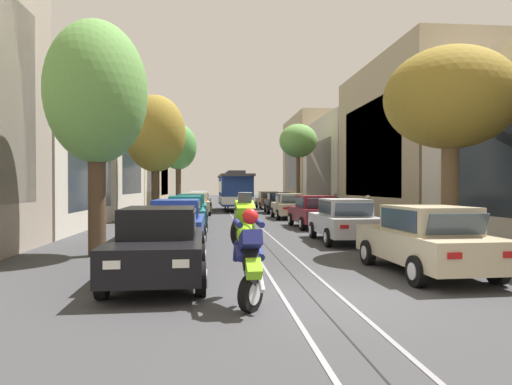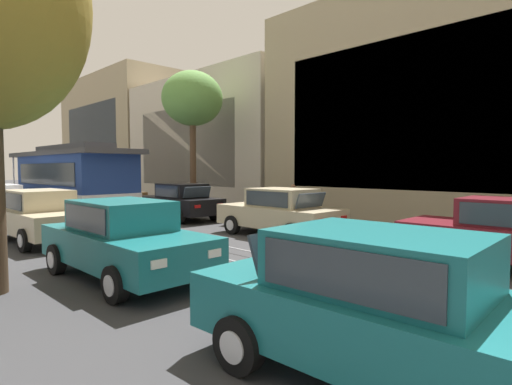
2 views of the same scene
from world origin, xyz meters
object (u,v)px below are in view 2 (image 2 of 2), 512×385
street_tree_kerb_right_second (192,100)px  pedestrian_on_left_pavement (293,200)px  parked_car_maroon_mid_right (509,234)px  parked_car_beige_fifth_left (41,216)px  parked_car_teal_fourth_left (124,239)px  cable_car_trolley (73,181)px  parked_car_teal_mid_left (389,308)px  parked_car_brown_sixth_right (113,195)px  parked_car_black_fifth_right (180,201)px  parked_car_beige_fourth_right (280,212)px

street_tree_kerb_right_second → pedestrian_on_left_pavement: (1.67, -5.06, -4.74)m
parked_car_maroon_mid_right → parked_car_beige_fifth_left: bearing=119.1°
parked_car_teal_fourth_left → cable_car_trolley: (3.10, 11.04, 0.86)m
parked_car_teal_mid_left → street_tree_kerb_right_second: 17.34m
street_tree_kerb_right_second → cable_car_trolley: street_tree_kerb_right_second is taller
parked_car_beige_fifth_left → parked_car_brown_sixth_right: size_ratio=1.00×
parked_car_teal_fourth_left → parked_car_maroon_mid_right: same height
parked_car_maroon_mid_right → parked_car_black_fifth_right: bearing=89.9°
parked_car_brown_sixth_right → pedestrian_on_left_pavement: (3.51, -10.02, 0.07)m
parked_car_maroon_mid_right → street_tree_kerb_right_second: size_ratio=0.63×
cable_car_trolley → pedestrian_on_left_pavement: cable_car_trolley is taller
parked_car_teal_fourth_left → pedestrian_on_left_pavement: size_ratio=2.82×
parked_car_black_fifth_right → parked_car_beige_fifth_left: bearing=-165.4°
parked_car_brown_sixth_right → cable_car_trolley: bearing=-138.8°
pedestrian_on_left_pavement → parked_car_teal_fourth_left: bearing=-158.9°
parked_car_black_fifth_right → cable_car_trolley: cable_car_trolley is taller
parked_car_beige_fifth_left → pedestrian_on_left_pavement: (9.63, -1.89, 0.07)m
parked_car_beige_fifth_left → parked_car_black_fifth_right: size_ratio=1.00×
parked_car_beige_fifth_left → street_tree_kerb_right_second: (7.96, 3.17, 4.82)m
parked_car_teal_fourth_left → pedestrian_on_left_pavement: bearing=21.1°
parked_car_teal_fourth_left → parked_car_black_fifth_right: size_ratio=0.99×
parked_car_brown_sixth_right → pedestrian_on_left_pavement: size_ratio=2.84×
parked_car_black_fifth_right → parked_car_brown_sixth_right: bearing=90.2°
parked_car_maroon_mid_right → street_tree_kerb_right_second: (1.84, 14.16, 4.82)m
street_tree_kerb_right_second → pedestrian_on_left_pavement: bearing=-71.7°
parked_car_teal_mid_left → parked_car_beige_fifth_left: (0.11, 11.41, 0.00)m
parked_car_maroon_mid_right → parked_car_black_fifth_right: (0.02, 12.60, 0.00)m
parked_car_beige_fourth_right → cable_car_trolley: size_ratio=0.48×
parked_car_brown_sixth_right → pedestrian_on_left_pavement: parked_car_brown_sixth_right is taller
cable_car_trolley → parked_car_beige_fourth_right: bearing=-73.1°
parked_car_beige_fifth_left → parked_car_maroon_mid_right: same height
pedestrian_on_left_pavement → cable_car_trolley: bearing=132.4°
parked_car_maroon_mid_right → parked_car_brown_sixth_right: 19.13m
pedestrian_on_left_pavement → parked_car_black_fifth_right: bearing=135.0°
parked_car_black_fifth_right → cable_car_trolley: (-3.15, 3.79, 0.86)m
parked_car_teal_mid_left → parked_car_black_fifth_right: 14.43m
parked_car_brown_sixth_right → pedestrian_on_left_pavement: 10.62m
pedestrian_on_left_pavement → parked_car_beige_fifth_left: bearing=168.9°
parked_car_teal_mid_left → parked_car_beige_fourth_right: same height
parked_car_beige_fourth_right → parked_car_brown_sixth_right: same height
parked_car_black_fifth_right → street_tree_kerb_right_second: size_ratio=0.63×
parked_car_beige_fourth_right → street_tree_kerb_right_second: street_tree_kerb_right_second is taller
parked_car_teal_mid_left → parked_car_beige_fourth_right: 9.27m
parked_car_beige_fifth_left → parked_car_beige_fourth_right: size_ratio=1.01×
parked_car_beige_fourth_right → parked_car_black_fifth_right: size_ratio=0.99×
street_tree_kerb_right_second → pedestrian_on_left_pavement: 7.13m
cable_car_trolley → pedestrian_on_left_pavement: size_ratio=5.92×
parked_car_teal_mid_left → parked_car_beige_fifth_left: same height
parked_car_maroon_mid_right → cable_car_trolley: bearing=100.8°
parked_car_teal_mid_left → parked_car_maroon_mid_right: size_ratio=1.00×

